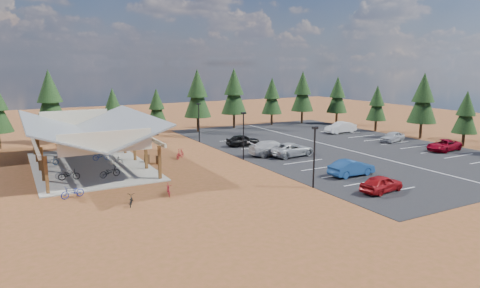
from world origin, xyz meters
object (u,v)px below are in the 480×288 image
lamp_post_0 (314,153)px  bike_10 (73,192)px  lamp_post_1 (243,133)px  bike_15 (180,154)px  trash_bin_0 (159,160)px  bike_2 (50,161)px  bike_3 (70,149)px  bike_11 (168,190)px  car_6 (444,145)px  bike_5 (115,161)px  bike_pavilion (88,129)px  lamp_post_2 (199,120)px  bike_7 (91,150)px  car_2 (292,149)px  car_4 (243,140)px  car_0 (382,184)px  bike_1 (64,173)px  bike_6 (101,156)px  car_1 (351,168)px  car_3 (273,148)px  bike_4 (110,172)px  trash_bin_1 (147,159)px  car_9 (341,127)px  bike_0 (69,175)px  bike_12 (131,200)px

lamp_post_0 → bike_10: lamp_post_0 is taller
lamp_post_1 → bike_15: bearing=146.2°
lamp_post_0 → trash_bin_0: 17.05m
bike_2 → bike_3: bearing=-30.4°
bike_11 → car_6: car_6 is taller
trash_bin_0 → bike_15: (2.83, 1.35, 0.09)m
bike_15 → bike_5: bearing=46.1°
bike_pavilion → lamp_post_2: size_ratio=3.77×
bike_7 → car_2: car_2 is taller
bike_5 → car_4: bearing=-74.5°
bike_3 → bike_5: (3.33, -7.95, -0.10)m
trash_bin_0 → bike_2: size_ratio=0.53×
bike_7 → car_0: bearing=-151.2°
bike_1 → car_0: (21.91, -16.52, 0.14)m
bike_6 → car_1: bearing=-126.9°
lamp_post_1 → bike_11: 14.23m
car_0 → car_3: bearing=-7.8°
bike_4 → bike_15: bike_4 is taller
bike_pavilion → trash_bin_1: bearing=-15.4°
car_1 → car_4: bearing=4.6°
lamp_post_0 → car_3: 13.07m
bike_2 → bike_7: (4.64, 3.86, 0.05)m
lamp_post_2 → car_0: lamp_post_2 is taller
bike_3 → car_9: car_9 is taller
bike_pavilion → bike_11: (3.68, -13.26, -3.34)m
bike_11 → car_0: size_ratio=0.40×
bike_6 → car_4: car_4 is taller
bike_0 → car_4: bearing=-61.4°
bike_11 → car_2: car_2 is taller
lamp_post_2 → car_2: bearing=-66.7°
bike_11 → bike_15: (5.55, 12.12, 0.06)m
bike_0 → bike_5: 6.17m
trash_bin_0 → car_3: bearing=-10.1°
bike_0 → bike_11: bearing=-131.8°
lamp_post_1 → car_2: lamp_post_1 is taller
lamp_post_1 → car_1: lamp_post_1 is taller
bike_3 → bike_7: (2.08, -1.22, -0.05)m
bike_0 → bike_6: size_ratio=1.03×
bike_2 → bike_6: bike_6 is taller
lamp_post_2 → trash_bin_1: size_ratio=5.71×
car_2 → bike_1: bearing=79.9°
bike_pavilion → car_1: bike_pavilion is taller
bike_15 → car_0: bearing=161.9°
bike_12 → car_0: 19.60m
car_1 → car_2: (0.16, 9.65, -0.01)m
bike_pavilion → bike_4: bike_pavilion is taller
lamp_post_0 → bike_12: size_ratio=3.36×
bike_15 → car_9: (27.11, 4.86, 0.32)m
bike_pavilion → lamp_post_1: size_ratio=3.77×
lamp_post_0 → car_6: size_ratio=1.08×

